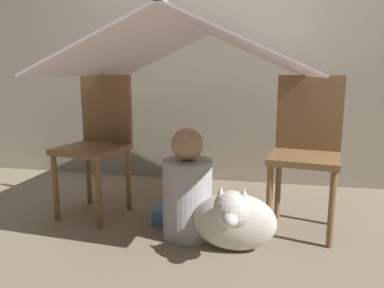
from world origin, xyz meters
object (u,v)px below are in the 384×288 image
at_px(person_front, 187,191).
at_px(dog, 234,219).
at_px(chair_left, 98,138).
at_px(chair_right, 306,146).

distance_m(person_front, dog, 0.33).
xyz_separation_m(chair_left, person_front, (0.67, -0.28, -0.24)).
xyz_separation_m(person_front, dog, (0.28, -0.15, -0.08)).
relative_size(chair_left, chair_right, 1.00).
relative_size(chair_left, person_front, 1.45).
bearing_deg(person_front, chair_left, 157.47).
bearing_deg(person_front, dog, -28.29).
bearing_deg(chair_right, dog, -122.06).
distance_m(chair_left, person_front, 0.76).
bearing_deg(chair_right, chair_left, -170.08).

